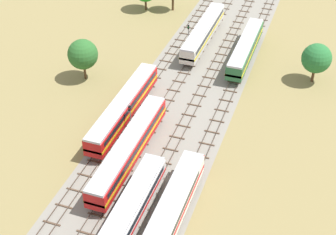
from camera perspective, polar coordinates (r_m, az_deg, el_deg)
ground_plane at (r=78.64m, az=0.96°, el=0.76°), size 480.00×480.00×0.00m
ballast_bed at (r=78.64m, az=0.96°, el=0.77°), size 17.88×176.00×0.01m
track_far_left at (r=81.35m, az=-3.46°, el=2.17°), size 2.40×126.00×0.29m
track_left at (r=79.95m, az=-0.38°, el=1.56°), size 2.40×126.00×0.29m
track_centre_left at (r=78.79m, az=2.79°, el=0.92°), size 2.40×126.00×0.29m
track_centre at (r=77.90m, az=6.05°, el=0.26°), size 2.40×126.00×0.29m
passenger_coach_centre_left_nearest at (r=57.76m, az=-5.40°, el=-12.33°), size 2.96×22.00×3.80m
diesel_railcar_centre_near at (r=58.58m, az=0.14°, el=-11.23°), size 2.96×20.50×3.80m
passenger_coach_left_mid at (r=67.61m, az=-4.58°, el=-3.49°), size 2.96×22.00×3.80m
passenger_coach_far_left_midfar at (r=75.52m, az=-5.20°, el=1.33°), size 2.96×22.00×3.80m
diesel_railcar_centre_far at (r=92.46m, az=9.09°, el=8.08°), size 2.96×20.50×3.80m
passenger_coach_left_farther at (r=97.47m, az=4.17°, el=10.03°), size 2.96×22.00×3.80m
signal_post_nearest at (r=95.59m, az=2.41°, el=9.90°), size 0.28×0.47×4.94m
signal_post_mid at (r=72.18m, az=-4.46°, el=0.23°), size 0.28×0.47×5.28m
lineside_tree_2 at (r=85.83m, az=-9.97°, el=7.31°), size 5.29×5.29×7.48m
lineside_tree_3 at (r=87.54m, az=17.04°, el=6.65°), size 5.14×5.14×7.21m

